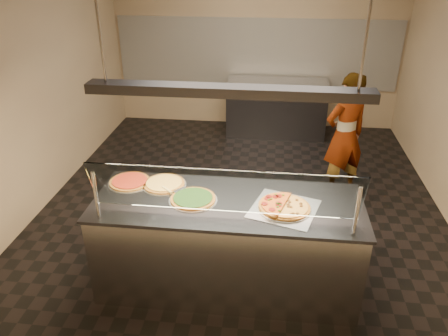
# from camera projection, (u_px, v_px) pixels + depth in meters

# --- Properties ---
(ground) EXTENTS (5.00, 6.00, 0.02)m
(ground) POSITION_uv_depth(u_px,v_px,m) (241.00, 207.00, 5.59)
(ground) COLOR black
(ground) RESTS_ON ground
(wall_back) EXTENTS (5.00, 0.02, 3.00)m
(wall_back) POSITION_uv_depth(u_px,v_px,m) (257.00, 41.00, 7.57)
(wall_back) COLOR tan
(wall_back) RESTS_ON ground
(wall_front) EXTENTS (5.00, 0.02, 3.00)m
(wall_front) POSITION_uv_depth(u_px,v_px,m) (198.00, 267.00, 2.24)
(wall_front) COLOR tan
(wall_front) RESTS_ON ground
(wall_left) EXTENTS (0.02, 6.00, 3.00)m
(wall_left) POSITION_uv_depth(u_px,v_px,m) (32.00, 86.00, 5.16)
(wall_left) COLOR tan
(wall_left) RESTS_ON ground
(tile_band) EXTENTS (4.90, 0.02, 1.20)m
(tile_band) POSITION_uv_depth(u_px,v_px,m) (256.00, 53.00, 7.63)
(tile_band) COLOR silver
(tile_band) RESTS_ON wall_back
(serving_counter) EXTENTS (2.42, 0.94, 0.93)m
(serving_counter) POSITION_uv_depth(u_px,v_px,m) (228.00, 243.00, 4.12)
(serving_counter) COLOR #B7B7BC
(serving_counter) RESTS_ON ground
(sneeze_guard) EXTENTS (2.18, 0.18, 0.54)m
(sneeze_guard) POSITION_uv_depth(u_px,v_px,m) (223.00, 192.00, 3.47)
(sneeze_guard) COLOR #B7B7BC
(sneeze_guard) RESTS_ON serving_counter
(perforated_tray) EXTENTS (0.67, 0.67, 0.01)m
(perforated_tray) POSITION_uv_depth(u_px,v_px,m) (284.00, 208.00, 3.80)
(perforated_tray) COLOR silver
(perforated_tray) RESTS_ON serving_counter
(half_pizza_pepperoni) EXTENTS (0.34, 0.49, 0.05)m
(half_pizza_pepperoni) POSITION_uv_depth(u_px,v_px,m) (272.00, 205.00, 3.80)
(half_pizza_pepperoni) COLOR brown
(half_pizza_pepperoni) RESTS_ON perforated_tray
(half_pizza_sausage) EXTENTS (0.34, 0.49, 0.04)m
(half_pizza_sausage) POSITION_uv_depth(u_px,v_px,m) (297.00, 207.00, 3.78)
(half_pizza_sausage) COLOR brown
(half_pizza_sausage) RESTS_ON perforated_tray
(pizza_spinach) EXTENTS (0.44, 0.44, 0.03)m
(pizza_spinach) POSITION_uv_depth(u_px,v_px,m) (193.00, 198.00, 3.93)
(pizza_spinach) COLOR silver
(pizza_spinach) RESTS_ON serving_counter
(pizza_cheese) EXTENTS (0.42, 0.42, 0.03)m
(pizza_cheese) POSITION_uv_depth(u_px,v_px,m) (164.00, 183.00, 4.18)
(pizza_cheese) COLOR silver
(pizza_cheese) RESTS_ON serving_counter
(pizza_tomato) EXTENTS (0.42, 0.42, 0.03)m
(pizza_tomato) POSITION_uv_depth(u_px,v_px,m) (130.00, 181.00, 4.22)
(pizza_tomato) COLOR silver
(pizza_tomato) RESTS_ON serving_counter
(pizza_spatula) EXTENTS (0.29, 0.17, 0.02)m
(pizza_spatula) POSITION_uv_depth(u_px,v_px,m) (173.00, 190.00, 4.04)
(pizza_spatula) COLOR #B7B7BC
(pizza_spatula) RESTS_ON pizza_spinach
(prep_table) EXTENTS (1.72, 0.74, 0.93)m
(prep_table) POSITION_uv_depth(u_px,v_px,m) (276.00, 108.00, 7.59)
(prep_table) COLOR #2F2F33
(prep_table) RESTS_ON ground
(worker) EXTENTS (0.71, 0.63, 1.64)m
(worker) POSITION_uv_depth(u_px,v_px,m) (345.00, 136.00, 5.55)
(worker) COLOR black
(worker) RESTS_ON ground
(heat_lamp_housing) EXTENTS (2.30, 0.18, 0.08)m
(heat_lamp_housing) POSITION_uv_depth(u_px,v_px,m) (228.00, 91.00, 3.45)
(heat_lamp_housing) COLOR #2F2F33
(heat_lamp_housing) RESTS_ON ceiling
(lamp_rod_left) EXTENTS (0.02, 0.02, 1.01)m
(lamp_rod_left) POSITION_uv_depth(u_px,v_px,m) (98.00, 17.00, 3.31)
(lamp_rod_left) COLOR #B7B7BC
(lamp_rod_left) RESTS_ON ceiling
(lamp_rod_right) EXTENTS (0.02, 0.02, 1.01)m
(lamp_rod_right) POSITION_uv_depth(u_px,v_px,m) (368.00, 21.00, 3.10)
(lamp_rod_right) COLOR #B7B7BC
(lamp_rod_right) RESTS_ON ceiling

